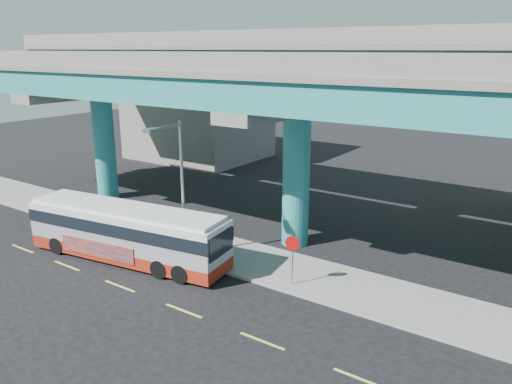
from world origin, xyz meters
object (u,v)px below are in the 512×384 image
Objects in this scene: parked_car at (79,201)px; stop_sign at (293,250)px; transit_bus at (127,231)px; street_lamp at (174,171)px.

stop_sign is at bearing -90.02° from parked_car.
parked_car is 17.67m from stop_sign.
street_lamp reaches higher than transit_bus.
transit_bus is at bearing -157.58° from stop_sign.
transit_bus reaches higher than parked_car.
parked_car is (-8.90, 3.62, -0.85)m from transit_bus.
parked_car is at bearing 168.75° from street_lamp.
street_lamp is (2.21, 1.41, 3.22)m from transit_bus.
parked_car is 1.48× the size of stop_sign.
stop_sign is (8.67, 2.13, 0.28)m from transit_bus.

